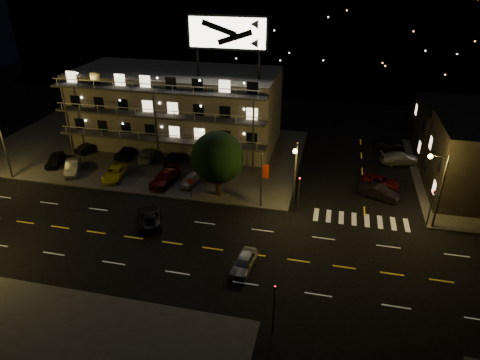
% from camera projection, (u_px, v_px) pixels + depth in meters
% --- Properties ---
extents(ground, '(140.00, 140.00, 0.00)m').
position_uv_depth(ground, '(192.00, 246.00, 40.24)').
color(ground, black).
rests_on(ground, ground).
extents(curb_nw, '(44.00, 24.00, 0.15)m').
position_uv_depth(curb_nw, '(143.00, 150.00, 60.28)').
color(curb_nw, '#343432').
rests_on(curb_nw, ground).
extents(motel, '(28.00, 13.80, 18.10)m').
position_uv_depth(motel, '(178.00, 107.00, 60.41)').
color(motel, gray).
rests_on(motel, ground).
extents(side_bldg_back, '(14.06, 12.00, 7.00)m').
position_uv_depth(side_bldg_back, '(472.00, 132.00, 56.89)').
color(side_bldg_back, black).
rests_on(side_bldg_back, ground).
extents(hill_backdrop, '(120.00, 25.00, 24.00)m').
position_uv_depth(hill_backdrop, '(263.00, 21.00, 95.59)').
color(hill_backdrop, black).
rests_on(hill_backdrop, ground).
extents(streetlight_nw, '(0.44, 1.92, 8.00)m').
position_uv_depth(streetlight_nw, '(0.00, 142.00, 49.98)').
color(streetlight_nw, '#2D2D30').
rests_on(streetlight_nw, ground).
extents(streetlight_nc, '(0.44, 1.92, 8.00)m').
position_uv_depth(streetlight_nc, '(295.00, 171.00, 43.13)').
color(streetlight_nc, '#2D2D30').
rests_on(streetlight_nc, ground).
extents(streetlight_ne, '(1.92, 0.44, 8.00)m').
position_uv_depth(streetlight_ne, '(438.00, 184.00, 40.74)').
color(streetlight_ne, '#2D2D30').
rests_on(streetlight_ne, ground).
extents(signal_nw, '(0.20, 0.27, 4.60)m').
position_uv_depth(signal_nw, '(299.00, 190.00, 44.62)').
color(signal_nw, '#2D2D30').
rests_on(signal_nw, ground).
extents(signal_sw, '(0.20, 0.27, 4.60)m').
position_uv_depth(signal_sw, '(274.00, 304.00, 29.92)').
color(signal_sw, '#2D2D30').
rests_on(signal_sw, ground).
extents(signal_ne, '(0.27, 0.20, 4.60)m').
position_uv_depth(signal_ne, '(431.00, 204.00, 42.04)').
color(signal_ne, '#2D2D30').
rests_on(signal_ne, ground).
extents(banner_north, '(0.83, 0.16, 6.40)m').
position_uv_depth(banner_north, '(262.00, 179.00, 44.91)').
color(banner_north, '#2D2D30').
rests_on(banner_north, ground).
extents(stop_sign, '(0.91, 0.11, 2.61)m').
position_uv_depth(stop_sign, '(191.00, 185.00, 47.46)').
color(stop_sign, '#2D2D30').
rests_on(stop_sign, ground).
extents(tree, '(6.01, 5.79, 7.57)m').
position_uv_depth(tree, '(217.00, 159.00, 46.59)').
color(tree, black).
rests_on(tree, curb_nw).
extents(lot_car_0, '(2.71, 4.45, 1.42)m').
position_uv_depth(lot_car_0, '(55.00, 160.00, 55.46)').
color(lot_car_0, black).
rests_on(lot_car_0, curb_nw).
extents(lot_car_1, '(3.23, 4.71, 1.47)m').
position_uv_depth(lot_car_1, '(73.00, 167.00, 53.45)').
color(lot_car_1, gray).
rests_on(lot_car_1, curb_nw).
extents(lot_car_2, '(2.79, 4.94, 1.30)m').
position_uv_depth(lot_car_2, '(115.00, 173.00, 52.13)').
color(lot_car_2, yellow).
rests_on(lot_car_2, curb_nw).
extents(lot_car_3, '(2.82, 5.37, 1.48)m').
position_uv_depth(lot_car_3, '(165.00, 178.00, 50.78)').
color(lot_car_3, '#500B10').
rests_on(lot_car_3, curb_nw).
extents(lot_car_4, '(1.93, 3.80, 1.24)m').
position_uv_depth(lot_car_4, '(190.00, 179.00, 50.67)').
color(lot_car_4, gray).
rests_on(lot_car_4, curb_nw).
extents(lot_car_5, '(2.64, 3.98, 1.24)m').
position_uv_depth(lot_car_5, '(89.00, 148.00, 59.16)').
color(lot_car_5, black).
rests_on(lot_car_5, curb_nw).
extents(lot_car_6, '(2.33, 4.85, 1.33)m').
position_uv_depth(lot_car_6, '(128.00, 151.00, 57.90)').
color(lot_car_6, black).
rests_on(lot_car_6, curb_nw).
extents(lot_car_7, '(2.83, 5.28, 1.46)m').
position_uv_depth(lot_car_7, '(148.00, 154.00, 57.04)').
color(lot_car_7, gray).
rests_on(lot_car_7, curb_nw).
extents(lot_car_8, '(1.82, 4.36, 1.48)m').
position_uv_depth(lot_car_8, '(174.00, 157.00, 55.96)').
color(lot_car_8, black).
rests_on(lot_car_8, curb_nw).
extents(lot_car_9, '(2.17, 4.41, 1.39)m').
position_uv_depth(lot_car_9, '(209.00, 159.00, 55.69)').
color(lot_car_9, '#500B10').
rests_on(lot_car_9, curb_nw).
extents(side_car_0, '(4.79, 3.25, 1.49)m').
position_uv_depth(side_car_0, '(379.00, 192.00, 47.98)').
color(side_car_0, black).
rests_on(side_car_0, ground).
extents(side_car_1, '(4.90, 3.55, 1.24)m').
position_uv_depth(side_car_1, '(381.00, 181.00, 50.54)').
color(side_car_1, '#500B10').
rests_on(side_car_1, ground).
extents(side_car_2, '(5.61, 3.25, 1.53)m').
position_uv_depth(side_car_2, '(401.00, 158.00, 56.07)').
color(side_car_2, gray).
rests_on(side_car_2, ground).
extents(side_car_3, '(4.35, 2.23, 1.42)m').
position_uv_depth(side_car_3, '(388.00, 144.00, 60.56)').
color(side_car_3, black).
rests_on(side_car_3, ground).
extents(road_car_east, '(2.04, 4.19, 1.38)m').
position_uv_depth(road_car_east, '(244.00, 263.00, 36.93)').
color(road_car_east, gray).
rests_on(road_car_east, ground).
extents(road_car_west, '(4.12, 5.50, 1.39)m').
position_uv_depth(road_car_west, '(150.00, 217.00, 43.39)').
color(road_car_west, black).
rests_on(road_car_west, ground).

